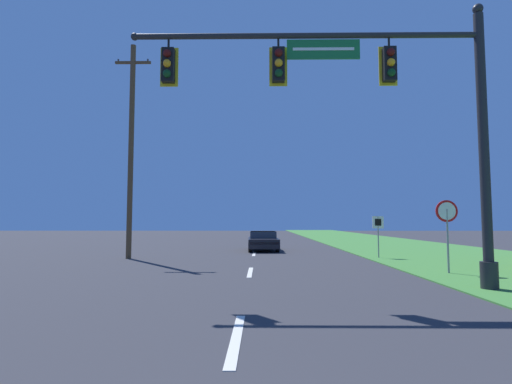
{
  "coord_description": "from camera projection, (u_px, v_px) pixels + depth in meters",
  "views": [
    {
      "loc": [
        0.38,
        -0.32,
        1.79
      ],
      "look_at": [
        0.0,
        30.73,
        4.12
      ],
      "focal_mm": 28.0,
      "sensor_mm": 36.0,
      "label": 1
    }
  ],
  "objects": [
    {
      "name": "route_sign_post",
      "position": [
        378.0,
        227.0,
        19.67
      ],
      "size": [
        0.55,
        0.06,
        2.03
      ],
      "color": "gray",
      "rests_on": "grass_verge_right"
    },
    {
      "name": "utility_pole_near",
      "position": [
        131.0,
        147.0,
        19.85
      ],
      "size": [
        1.8,
        0.26,
        10.73
      ],
      "color": "brown",
      "rests_on": "ground"
    },
    {
      "name": "road_center_line",
      "position": [
        254.0,
        254.0,
        22.13
      ],
      "size": [
        0.16,
        34.8,
        0.01
      ],
      "color": "silver",
      "rests_on": "ground"
    },
    {
      "name": "grass_verge_right",
      "position": [
        395.0,
        245.0,
        29.98
      ],
      "size": [
        10.0,
        110.0,
        0.04
      ],
      "color": "#428438",
      "rests_on": "ground"
    },
    {
      "name": "signal_mast",
      "position": [
        383.0,
        108.0,
        10.86
      ],
      "size": [
        9.86,
        0.47,
        7.78
      ],
      "color": "#232326",
      "rests_on": "grass_verge_right"
    },
    {
      "name": "stop_sign",
      "position": [
        447.0,
        220.0,
        13.8
      ],
      "size": [
        0.76,
        0.07,
        2.5
      ],
      "color": "gray",
      "rests_on": "grass_verge_right"
    },
    {
      "name": "car_ahead",
      "position": [
        263.0,
        241.0,
        25.03
      ],
      "size": [
        1.95,
        4.49,
        1.19
      ],
      "color": "black",
      "rests_on": "ground"
    }
  ]
}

